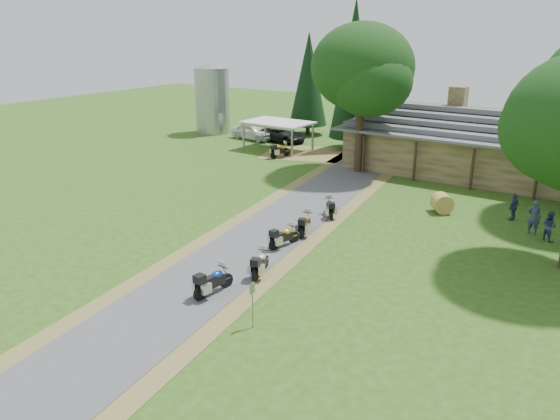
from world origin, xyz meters
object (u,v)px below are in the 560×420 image
Objects in this scene: motorcycle_row_e at (330,207)px; motorcycle_carport_a at (280,150)px; silo at (212,98)px; carport at (278,136)px; motorcycle_row_a at (213,280)px; hay_bale at (442,203)px; motorcycle_row_c at (284,235)px; car_dark_suv at (281,131)px; motorcycle_row_b at (260,262)px; lodge at (491,143)px; motorcycle_row_d at (305,223)px; car_white_sedan at (253,129)px.

motorcycle_carport_a reaches higher than motorcycle_row_e.
carport is at bearing -16.93° from silo.
carport is 27.67m from motorcycle_row_a.
motorcycle_row_c is at bearing -116.82° from hay_bale.
carport reaches higher than hay_bale.
car_dark_suv is 29.26m from motorcycle_row_b.
motorcycle_row_e is 15.13m from motorcycle_carport_a.
car_dark_suv is 4.76× the size of hay_bale.
motorcycle_carport_a is (1.83, -2.37, -0.60)m from carport.
motorcycle_row_b is at bearing -56.42° from carport.
lodge is at bearing -56.90° from motorcycle_row_e.
hay_bale is (27.80, -11.90, -2.95)m from silo.
car_dark_suv is 26.01m from motorcycle_row_c.
lodge is at bearing -33.75° from motorcycle_row_d.
carport is 3.05m from motorcycle_carport_a.
motorcycle_carport_a is at bearing -166.64° from lodge.
hay_bale is (22.23, -11.22, -0.42)m from car_white_sedan.
lodge reaches higher than car_white_sedan.
motorcycle_row_e is at bearing -9.10° from motorcycle_row_b.
lodge is 18.54m from motorcycle_row_d.
motorcycle_row_d is at bearing -7.29° from motorcycle_row_b.
motorcycle_row_e is (17.03, -15.51, -0.41)m from car_white_sedan.
motorcycle_row_a is (17.74, -26.71, -0.35)m from car_white_sedan.
car_white_sedan is 24.90m from hay_bale.
motorcycle_row_b is 3.40m from motorcycle_row_c.
carport is (10.12, -3.08, -2.27)m from silo.
silo reaches higher than motorcycle_carport_a.
motorcycle_row_a is at bearing -139.92° from motorcycle_carport_a.
motorcycle_row_a is at bearing -106.16° from hay_bale.
motorcycle_row_b is 22.72m from motorcycle_carport_a.
motorcycle_row_b is at bearing -135.42° from car_white_sedan.
motorcycle_carport_a is at bearing -141.05° from car_dark_suv.
hay_bale is (17.68, -8.82, -0.68)m from carport.
car_dark_suv is 22.79m from hay_bale.
silo is 30.15m from motorcycle_row_d.
silo is 1.18× the size of car_white_sedan.
lodge reaches higher than hay_bale.
motorcycle_row_b is (23.83, -24.81, -2.92)m from silo.
car_white_sedan is at bearing 10.80° from motorcycle_row_e.
car_dark_suv is at bearing 4.35° from motorcycle_row_e.
carport is 1.06× the size of car_dark_suv.
lodge is 20.57m from motorcycle_row_c.
carport is (-17.78, -1.42, -1.20)m from lodge.
motorcycle_row_b is (13.71, -21.73, -0.65)m from carport.
motorcycle_row_a is (14.92, -27.43, -0.40)m from car_dark_suv.
car_dark_suv is at bearing 0.19° from silo.
silo reaches higher than hay_bale.
car_dark_suv reaches higher than motorcycle_row_a.
lodge reaches higher than car_dark_suv.
carport is 19.77m from hay_bale.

